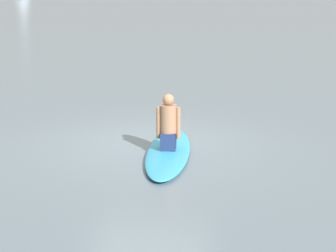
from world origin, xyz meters
The scene contains 3 objects.
ground_plane centered at (0.00, 0.00, 0.00)m, with size 400.00×400.00×0.00m, color slate.
surfboard centered at (-0.54, 0.66, 0.06)m, with size 3.35×0.79×0.12m, color #339EC6.
person_paddler centered at (-0.54, 0.66, 0.59)m, with size 0.46×0.37×1.04m.
Camera 1 is at (-2.51, 11.02, 3.27)m, focal length 62.92 mm.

